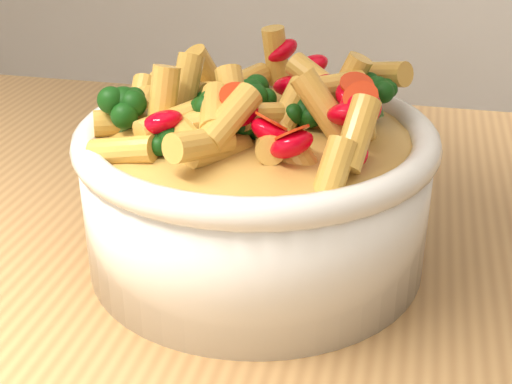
# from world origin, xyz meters

# --- Properties ---
(table) EXTENTS (1.20, 0.80, 0.90)m
(table) POSITION_xyz_m (0.00, 0.00, 0.80)
(table) COLOR #A97C48
(table) RESTS_ON ground
(serving_bowl) EXTENTS (0.27, 0.27, 0.12)m
(serving_bowl) POSITION_xyz_m (-0.11, -0.00, 0.96)
(serving_bowl) COLOR silver
(serving_bowl) RESTS_ON table
(pasta_salad) EXTENTS (0.22, 0.22, 0.05)m
(pasta_salad) POSITION_xyz_m (-0.11, -0.00, 1.03)
(pasta_salad) COLOR #EBB44A
(pasta_salad) RESTS_ON serving_bowl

